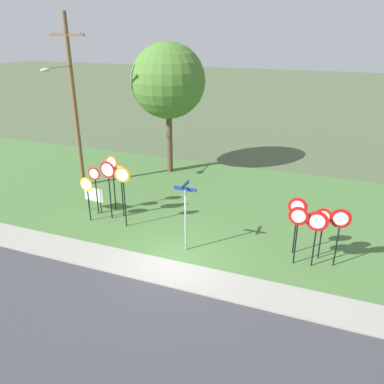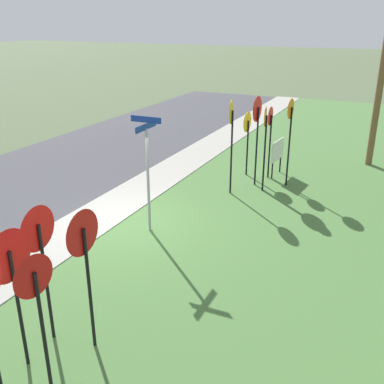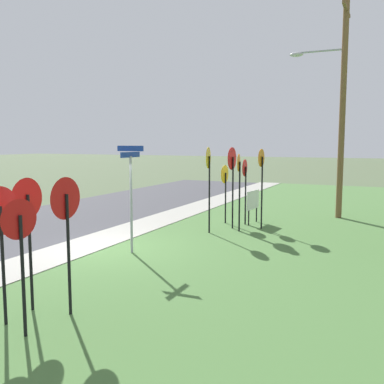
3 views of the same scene
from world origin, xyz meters
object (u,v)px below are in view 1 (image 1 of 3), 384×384
stop_sign_near_right (87,190)px  stop_sign_far_right (123,184)px  stop_sign_near_left (108,177)px  yield_sign_near_right (317,226)px  yield_sign_center (340,224)px  stop_sign_far_left (95,181)px  yield_sign_far_left (297,212)px  yield_sign_far_right (298,222)px  utility_pole (72,99)px  oak_tree_left (168,81)px  notice_board (94,196)px  stop_sign_far_center (113,172)px  stop_sign_center_tall (121,180)px  street_name_post (185,211)px  yield_sign_near_left (323,222)px

stop_sign_near_right → stop_sign_far_right: stop_sign_far_right is taller
stop_sign_near_left → yield_sign_near_right: size_ratio=1.23×
yield_sign_center → stop_sign_far_left: bearing=172.0°
stop_sign_near_left → yield_sign_center: bearing=-1.0°
yield_sign_far_left → yield_sign_center: yield_sign_far_left is taller
stop_sign_far_right → yield_sign_far_right: (7.65, -0.37, -0.28)m
stop_sign_near_right → utility_pole: (-3.09, 3.66, 3.41)m
yield_sign_far_right → oak_tree_left: (-8.83, 8.01, 3.79)m
stop_sign_near_right → yield_sign_far_right: size_ratio=0.91×
yield_sign_far_left → notice_board: size_ratio=1.97×
stop_sign_far_center → stop_sign_center_tall: bearing=-33.1°
stop_sign_far_right → street_name_post: bearing=-26.8°
yield_sign_far_right → notice_board: (-9.93, 1.24, -0.99)m
stop_sign_far_right → utility_pole: bearing=133.2°
yield_sign_near_right → utility_pole: (-13.31, 3.85, 3.25)m
stop_sign_near_right → utility_pole: utility_pole is taller
yield_sign_far_left → yield_sign_center: size_ratio=1.02×
yield_sign_near_right → stop_sign_near_left: bearing=176.6°
notice_board → oak_tree_left: bearing=86.4°
stop_sign_far_left → notice_board: size_ratio=1.95×
oak_tree_left → yield_sign_center: bearing=-36.4°
street_name_post → stop_sign_far_center: bearing=152.9°
yield_sign_near_right → oak_tree_left: 12.97m
stop_sign_near_left → yield_sign_center: stop_sign_near_left is taller
stop_sign_far_center → yield_sign_far_left: 9.01m
street_name_post → yield_sign_center: bearing=8.6°
yield_sign_far_right → yield_sign_near_left: bearing=38.3°
yield_sign_center → oak_tree_left: size_ratio=0.31×
stop_sign_center_tall → yield_sign_near_right: bearing=-18.4°
street_name_post → utility_pole: bearing=150.8°
stop_sign_near_left → yield_sign_near_right: stop_sign_near_left is taller
yield_sign_near_right → yield_sign_near_left: bearing=74.5°
yield_sign_far_left → yield_sign_center: bearing=-11.6°
yield_sign_far_left → oak_tree_left: oak_tree_left is taller
utility_pole → notice_board: bearing=-44.8°
street_name_post → yield_sign_near_right: bearing=6.3°
stop_sign_near_left → stop_sign_far_right: stop_sign_far_right is taller
stop_sign_near_left → stop_sign_far_left: bearing=169.1°
stop_sign_near_left → notice_board: bearing=162.7°
yield_sign_far_right → oak_tree_left: oak_tree_left is taller
stop_sign_center_tall → yield_sign_center: size_ratio=1.10×
yield_sign_center → stop_sign_center_tall: bearing=170.4°
yield_sign_near_right → stop_sign_far_left: bearing=176.0°
stop_sign_near_left → yield_sign_far_right: bearing=-4.1°
stop_sign_far_left → notice_board: (-0.33, 0.22, -0.90)m
stop_sign_near_right → stop_sign_far_center: 1.66m
yield_sign_near_right → street_name_post: bearing=-171.6°
stop_sign_near_right → utility_pole: size_ratio=0.24×
stop_sign_center_tall → yield_sign_far_left: (8.16, -0.46, -0.04)m
stop_sign_far_right → stop_sign_center_tall: stop_sign_far_right is taller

